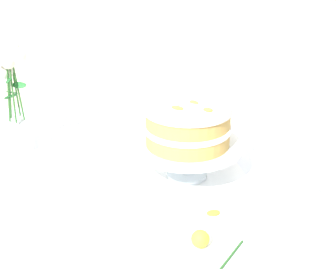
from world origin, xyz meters
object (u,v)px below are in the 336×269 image
object	(u,v)px
layer_cake	(190,124)
dining_table	(155,205)
fallen_rose	(203,240)
flower_vase	(18,104)
teacup	(304,194)
cake_stand	(189,149)

from	to	relation	value
layer_cake	dining_table	bearing A→B (deg)	-178.27
fallen_rose	dining_table	bearing A→B (deg)	110.41
flower_vase	layer_cake	bearing A→B (deg)	-18.54
teacup	fallen_rose	world-z (taller)	teacup
dining_table	cake_stand	distance (m)	0.20
flower_vase	fallen_rose	bearing A→B (deg)	-42.71
cake_stand	flower_vase	distance (m)	0.53
cake_stand	dining_table	bearing A→B (deg)	-178.23
dining_table	flower_vase	bearing A→B (deg)	157.17
teacup	fallen_rose	distance (m)	0.31
cake_stand	layer_cake	distance (m)	0.07
dining_table	teacup	xyz separation A→B (m)	(0.37, -0.13, 0.12)
dining_table	layer_cake	xyz separation A→B (m)	(0.09, 0.00, 0.25)
layer_cake	flower_vase	bearing A→B (deg)	161.46
dining_table	teacup	bearing A→B (deg)	-19.03
dining_table	layer_cake	distance (m)	0.26
teacup	fallen_rose	xyz separation A→B (m)	(-0.26, -0.18, -0.01)
layer_cake	teacup	xyz separation A→B (m)	(0.28, -0.13, -0.13)
dining_table	fallen_rose	bearing A→B (deg)	-69.59
flower_vase	fallen_rose	xyz separation A→B (m)	(0.52, -0.48, -0.13)
cake_stand	flower_vase	xyz separation A→B (m)	(-0.50, 0.17, 0.07)
flower_vase	teacup	xyz separation A→B (m)	(0.78, -0.30, -0.12)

